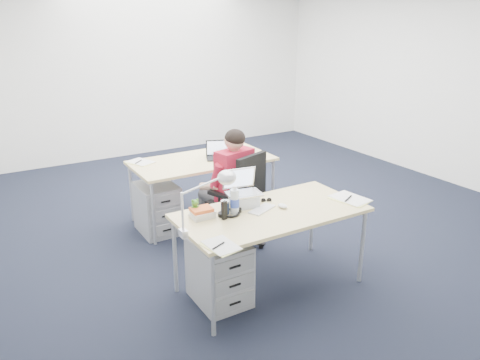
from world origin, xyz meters
name	(u,v)px	position (x,y,z in m)	size (l,w,h in m)	color
floor	(269,220)	(0.00, 0.00, 0.00)	(7.00, 7.00, 0.00)	black
room	(273,73)	(0.00, 0.00, 1.71)	(6.02, 7.02, 2.80)	white
desk_near	(271,216)	(-0.80, -1.18, 0.68)	(1.60, 0.80, 0.73)	#D7C17C
desk_far	(202,163)	(-0.64, 0.46, 0.68)	(1.60, 0.80, 0.73)	#D7C17C
office_chair	(237,219)	(-0.64, -0.33, 0.29)	(0.82, 0.82, 1.02)	black
seated_person	(226,186)	(-0.67, -0.16, 0.61)	(0.48, 0.73, 1.23)	#B11930
drawer_pedestal_near	(219,272)	(-1.29, -1.15, 0.28)	(0.40, 0.50, 0.55)	#ACAEB1
drawer_pedestal_far	(157,208)	(-1.24, 0.39, 0.28)	(0.40, 0.50, 0.55)	#ACAEB1
silver_laptop	(244,189)	(-0.94, -0.97, 0.88)	(0.29, 0.23, 0.31)	silver
wireless_keyboard	(262,209)	(-0.85, -1.12, 0.74)	(0.26, 0.11, 0.01)	white
computer_mouse	(283,206)	(-0.68, -1.17, 0.75)	(0.06, 0.10, 0.03)	white
headphones	(230,212)	(-1.14, -1.06, 0.75)	(0.23, 0.17, 0.04)	black
can_koozie	(225,207)	(-1.16, -1.03, 0.79)	(0.07, 0.07, 0.12)	#121D39
water_bottle	(235,200)	(-1.09, -1.06, 0.85)	(0.08, 0.08, 0.24)	silver
bear_figurine	(195,208)	(-1.40, -0.95, 0.81)	(0.08, 0.06, 0.15)	#286E1D
book_stack	(202,213)	(-1.36, -1.00, 0.77)	(0.19, 0.14, 0.08)	silver
cordless_phone	(224,210)	(-1.22, -1.13, 0.81)	(0.04, 0.03, 0.16)	black
papers_left	(221,246)	(-1.48, -1.53, 0.73)	(0.19, 0.27, 0.01)	#FBFE93
papers_right	(350,199)	(-0.05, -1.33, 0.74)	(0.23, 0.33, 0.01)	#FBFE93
sunglasses	(266,200)	(-0.72, -0.98, 0.74)	(0.10, 0.05, 0.02)	black
desk_lamp	(200,203)	(-1.50, -1.25, 0.97)	(0.42, 0.15, 0.48)	silver
dark_laptop	(219,150)	(-0.45, 0.38, 0.84)	(0.29, 0.29, 0.21)	black
far_cup	(239,149)	(-0.13, 0.48, 0.78)	(0.07, 0.07, 0.10)	white
far_papers	(140,162)	(-1.29, 0.70, 0.73)	(0.20, 0.29, 0.01)	white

